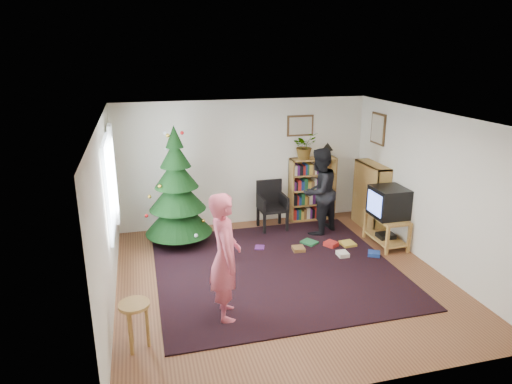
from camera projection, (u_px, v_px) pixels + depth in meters
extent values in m
plane|color=brown|center=(281.00, 278.00, 7.14)|extent=(5.00, 5.00, 0.00)
plane|color=white|center=(284.00, 118.00, 6.38)|extent=(5.00, 5.00, 0.00)
cube|color=silver|center=(244.00, 163.00, 9.07)|extent=(5.00, 0.02, 2.50)
cube|color=silver|center=(361.00, 282.00, 4.45)|extent=(5.00, 0.02, 2.50)
cube|color=silver|center=(107.00, 217.00, 6.16)|extent=(0.02, 5.00, 2.50)
cube|color=silver|center=(430.00, 189.00, 7.36)|extent=(0.02, 5.00, 2.50)
cube|color=black|center=(276.00, 268.00, 7.41)|extent=(3.80, 3.60, 0.02)
cube|color=silver|center=(109.00, 187.00, 6.64)|extent=(0.04, 1.20, 1.40)
cube|color=white|center=(114.00, 174.00, 7.30)|extent=(0.06, 0.35, 1.60)
cube|color=#4C3319|center=(300.00, 126.00, 9.11)|extent=(0.55, 0.03, 0.42)
cube|color=beige|center=(300.00, 126.00, 9.11)|extent=(0.47, 0.01, 0.34)
cube|color=#4C3319|center=(378.00, 129.00, 8.76)|extent=(0.03, 0.50, 0.60)
cube|color=beige|center=(378.00, 129.00, 8.76)|extent=(0.01, 0.42, 0.52)
cylinder|color=#3F2816|center=(180.00, 238.00, 8.35)|extent=(0.12, 0.12, 0.23)
cone|color=black|center=(178.00, 214.00, 8.21)|extent=(1.20, 1.20, 0.68)
cone|color=black|center=(177.00, 193.00, 8.09)|extent=(1.01, 1.01, 0.60)
cone|color=black|center=(176.00, 172.00, 7.98)|extent=(0.78, 0.78, 0.53)
cone|color=black|center=(175.00, 154.00, 7.88)|extent=(0.54, 0.54, 0.47)
cone|color=black|center=(174.00, 136.00, 7.78)|extent=(0.31, 0.31, 0.39)
cube|color=#B3863F|center=(312.00, 189.00, 9.44)|extent=(0.95, 0.30, 1.30)
cube|color=#B3863F|center=(313.00, 159.00, 9.25)|extent=(0.95, 0.30, 0.03)
cube|color=#B3863F|center=(371.00, 196.00, 8.97)|extent=(0.30, 0.95, 1.30)
cube|color=#B3863F|center=(373.00, 165.00, 8.78)|extent=(0.30, 0.95, 0.03)
cube|color=#B3863F|center=(387.00, 217.00, 8.18)|extent=(0.48, 0.87, 0.04)
cube|color=#B3863F|center=(387.00, 241.00, 7.84)|extent=(0.05, 0.05, 0.51)
cube|color=#B3863F|center=(409.00, 239.00, 7.94)|extent=(0.05, 0.05, 0.51)
cube|color=#B3863F|center=(365.00, 225.00, 8.59)|extent=(0.05, 0.05, 0.51)
cube|color=#B3863F|center=(385.00, 223.00, 8.69)|extent=(0.05, 0.05, 0.51)
cube|color=#B3863F|center=(385.00, 238.00, 8.31)|extent=(0.44, 0.83, 0.03)
cube|color=black|center=(386.00, 236.00, 8.29)|extent=(0.30, 0.25, 0.08)
cube|color=black|center=(389.00, 202.00, 8.10)|extent=(0.56, 0.61, 0.53)
cube|color=#5D7EFE|center=(374.00, 203.00, 8.03)|extent=(0.01, 0.48, 0.38)
cube|color=black|center=(272.00, 209.00, 8.94)|extent=(0.53, 0.53, 0.05)
cube|color=black|center=(269.00, 192.00, 9.08)|extent=(0.52, 0.06, 0.52)
cube|color=black|center=(264.00, 224.00, 8.74)|extent=(0.05, 0.05, 0.42)
cube|color=black|center=(287.00, 222.00, 8.85)|extent=(0.05, 0.05, 0.42)
cube|color=black|center=(258.00, 216.00, 9.16)|extent=(0.05, 0.05, 0.42)
cube|color=black|center=(280.00, 214.00, 9.27)|extent=(0.05, 0.05, 0.42)
cylinder|color=#B3863F|center=(134.00, 305.00, 5.29)|extent=(0.36, 0.36, 0.04)
cylinder|color=#B3863F|center=(147.00, 326.00, 5.41)|extent=(0.04, 0.04, 0.57)
cylinder|color=#B3863F|center=(130.00, 323.00, 5.47)|extent=(0.04, 0.04, 0.57)
cylinder|color=#B3863F|center=(130.00, 334.00, 5.26)|extent=(0.04, 0.04, 0.57)
imported|color=#CC5166|center=(225.00, 257.00, 5.86)|extent=(0.45, 0.66, 1.73)
imported|color=black|center=(319.00, 192.00, 8.63)|extent=(1.02, 0.96, 1.68)
imported|color=gray|center=(304.00, 146.00, 9.11)|extent=(0.59, 0.56, 0.53)
cylinder|color=#A57F33|center=(327.00, 155.00, 9.30)|extent=(0.10, 0.10, 0.10)
sphere|color=#FFD88C|center=(327.00, 150.00, 9.27)|extent=(0.10, 0.10, 0.10)
cone|color=black|center=(328.00, 146.00, 9.25)|extent=(0.23, 0.23, 0.15)
cube|color=#A51E19|center=(331.00, 245.00, 8.22)|extent=(0.20, 0.20, 0.08)
cube|color=navy|center=(374.00, 254.00, 7.84)|extent=(0.20, 0.20, 0.08)
cube|color=#1E592D|center=(309.00, 242.00, 8.34)|extent=(0.20, 0.20, 0.08)
cube|color=gold|center=(348.00, 244.00, 8.27)|extent=(0.20, 0.20, 0.08)
cube|color=brown|center=(298.00, 249.00, 8.04)|extent=(0.20, 0.20, 0.08)
cube|color=beige|center=(343.00, 255.00, 7.83)|extent=(0.20, 0.20, 0.08)
cube|color=#4C1959|center=(260.00, 247.00, 8.16)|extent=(0.20, 0.20, 0.08)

